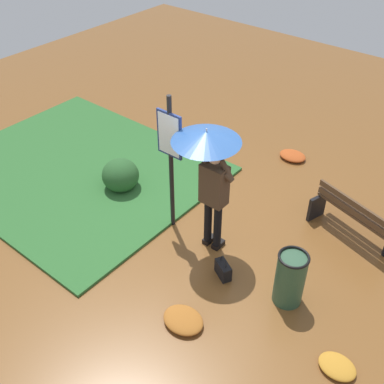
{
  "coord_description": "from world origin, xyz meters",
  "views": [
    {
      "loc": [
        -3.33,
        4.45,
        5.12
      ],
      "look_at": [
        0.18,
        0.15,
        0.85
      ],
      "focal_mm": 43.92,
      "sensor_mm": 36.0,
      "label": 1
    }
  ],
  "objects_px": {
    "trash_bin": "(290,278)",
    "info_sign_post": "(170,149)",
    "person_with_umbrella": "(210,161)",
    "park_bench": "(355,216)",
    "handbag": "(223,269)"
  },
  "relations": [
    {
      "from": "trash_bin",
      "to": "info_sign_post",
      "type": "bearing_deg",
      "value": -4.83
    },
    {
      "from": "person_with_umbrella",
      "to": "park_bench",
      "type": "xyz_separation_m",
      "value": [
        -1.65,
        -1.59,
        -1.15
      ]
    },
    {
      "from": "person_with_umbrella",
      "to": "info_sign_post",
      "type": "xyz_separation_m",
      "value": [
        0.72,
        0.0,
        -0.11
      ]
    },
    {
      "from": "trash_bin",
      "to": "person_with_umbrella",
      "type": "bearing_deg",
      "value": -7.13
    },
    {
      "from": "info_sign_post",
      "to": "handbag",
      "type": "xyz_separation_m",
      "value": [
        -1.31,
        0.4,
        -1.32
      ]
    },
    {
      "from": "handbag",
      "to": "park_bench",
      "type": "bearing_deg",
      "value": -118.11
    },
    {
      "from": "park_bench",
      "to": "trash_bin",
      "type": "bearing_deg",
      "value": 85.91
    },
    {
      "from": "person_with_umbrella",
      "to": "handbag",
      "type": "distance_m",
      "value": 1.59
    },
    {
      "from": "handbag",
      "to": "trash_bin",
      "type": "relative_size",
      "value": 0.44
    },
    {
      "from": "trash_bin",
      "to": "handbag",
      "type": "bearing_deg",
      "value": 12.45
    },
    {
      "from": "person_with_umbrella",
      "to": "park_bench",
      "type": "height_order",
      "value": "person_with_umbrella"
    },
    {
      "from": "info_sign_post",
      "to": "handbag",
      "type": "distance_m",
      "value": 1.9
    },
    {
      "from": "park_bench",
      "to": "person_with_umbrella",
      "type": "bearing_deg",
      "value": 44.0
    },
    {
      "from": "handbag",
      "to": "person_with_umbrella",
      "type": "bearing_deg",
      "value": -34.07
    },
    {
      "from": "info_sign_post",
      "to": "park_bench",
      "type": "height_order",
      "value": "info_sign_post"
    }
  ]
}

